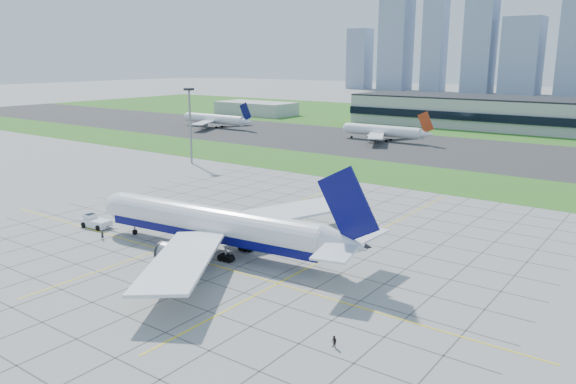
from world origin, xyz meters
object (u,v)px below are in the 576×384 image
at_px(light_mast, 190,116).
at_px(pushback_tug, 95,222).
at_px(crew_far, 334,342).
at_px(distant_jet_1, 384,131).
at_px(crew_near, 102,236).
at_px(distant_jet_0, 215,119).
at_px(airliner, 216,225).

height_order(light_mast, pushback_tug, light_mast).
relative_size(pushback_tug, crew_far, 6.16).
relative_size(pushback_tug, distant_jet_1, 0.23).
relative_size(crew_near, distant_jet_0, 0.04).
xyz_separation_m(crew_far, distant_jet_1, (-76.69, 166.13, 3.69)).
bearing_deg(airliner, pushback_tug, -179.14).
relative_size(airliner, pushback_tug, 6.21).
distance_m(crew_far, distant_jet_0, 232.24).
distance_m(pushback_tug, crew_far, 69.91).
bearing_deg(crew_far, pushback_tug, -173.13).
relative_size(pushback_tug, crew_near, 5.98).
bearing_deg(light_mast, crew_near, -56.55).
xyz_separation_m(distant_jet_0, distant_jet_1, (93.03, 7.65, -0.00)).
distance_m(pushback_tug, crew_near, 9.50).
distance_m(light_mast, pushback_tug, 76.94).
xyz_separation_m(light_mast, pushback_tug, (37.61, -65.43, -14.98)).
bearing_deg(crew_near, light_mast, 46.37).
xyz_separation_m(crew_near, distant_jet_1, (-16.61, 156.67, 3.67)).
height_order(light_mast, distant_jet_1, light_mast).
height_order(crew_near, crew_far, crew_near).
bearing_deg(distant_jet_1, light_mast, -108.72).
relative_size(airliner, crew_far, 38.24).
distance_m(light_mast, crew_far, 133.33).
bearing_deg(distant_jet_1, crew_near, -83.95).
bearing_deg(light_mast, distant_jet_1, 71.28).
bearing_deg(crew_far, light_mast, 161.51).
relative_size(pushback_tug, distant_jet_0, 0.22).
height_order(distant_jet_0, distant_jet_1, same).
bearing_deg(distant_jet_0, distant_jet_1, 4.70).
relative_size(distant_jet_0, distant_jet_1, 1.03).
bearing_deg(light_mast, crew_far, -36.73).
distance_m(pushback_tug, distant_jet_1, 152.62).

